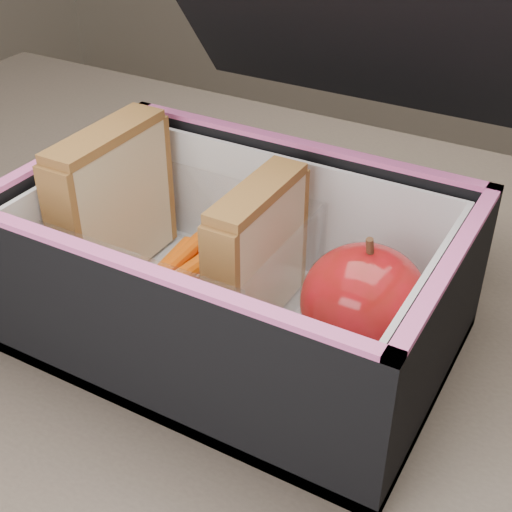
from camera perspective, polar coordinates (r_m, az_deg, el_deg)
The scene contains 8 objects.
kitchen_table at distance 0.56m, azimuth -1.00°, elevation -14.46°, with size 1.20×0.80×0.75m.
lunch_bag at distance 0.47m, azimuth -1.34°, elevation -0.24°, with size 0.29×0.30×0.26m.
plastic_tub at distance 0.51m, azimuth -5.81°, elevation 0.23°, with size 0.17×0.12×0.07m, color white, non-canonical shape.
sandwich_left at distance 0.53m, azimuth -11.37°, elevation 4.22°, with size 0.03×0.10×0.11m.
sandwich_right at distance 0.47m, azimuth 0.12°, elevation 0.12°, with size 0.03×0.09×0.10m.
carrot_sticks at distance 0.51m, azimuth -5.50°, elevation -1.63°, with size 0.04×0.16×0.03m.
paper_napkin at distance 0.47m, azimuth 8.02°, elevation -7.64°, with size 0.08×0.08×0.01m, color white.
red_apple at distance 0.45m, azimuth 8.64°, elevation -3.70°, with size 0.10×0.10×0.08m.
Camera 1 is at (0.19, -0.32, 1.08)m, focal length 50.00 mm.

